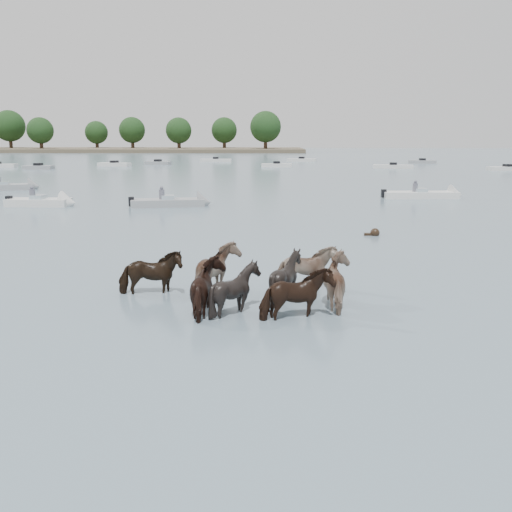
{
  "coord_description": "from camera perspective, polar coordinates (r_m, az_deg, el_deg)",
  "views": [
    {
      "loc": [
        -0.15,
        -11.94,
        4.55
      ],
      "look_at": [
        -0.48,
        3.62,
        1.1
      ],
      "focal_mm": 38.08,
      "sensor_mm": 36.0,
      "label": 1
    }
  ],
  "objects": [
    {
      "name": "swimming_pony",
      "position": [
        25.96,
        12.28,
        2.35
      ],
      "size": [
        0.72,
        0.44,
        0.44
      ],
      "color": "black",
      "rests_on": "ground"
    },
    {
      "name": "motorboat_f",
      "position": [
        51.79,
        -24.13,
        6.64
      ],
      "size": [
        5.56,
        3.32,
        1.92
      ],
      "rotation": [
        0.0,
        0.0,
        0.35
      ],
      "color": "gray",
      "rests_on": "ground"
    },
    {
      "name": "motorboat_b",
      "position": [
        36.49,
        -8.03,
        5.58
      ],
      "size": [
        5.46,
        2.43,
        1.92
      ],
      "rotation": [
        0.0,
        0.0,
        0.16
      ],
      "color": "gray",
      "rests_on": "ground"
    },
    {
      "name": "motorboat_a",
      "position": [
        38.72,
        -20.88,
        5.28
      ],
      "size": [
        4.69,
        1.71,
        1.92
      ],
      "rotation": [
        0.0,
        0.0,
        -0.02
      ],
      "color": "silver",
      "rests_on": "ground"
    },
    {
      "name": "treeline",
      "position": [
        178.37,
        -23.52,
        12.17
      ],
      "size": [
        145.17,
        21.15,
        12.38
      ],
      "color": "#382619",
      "rests_on": "ground"
    },
    {
      "name": "ground",
      "position": [
        12.77,
        1.84,
        -8.37
      ],
      "size": [
        400.0,
        400.0,
        0.0
      ],
      "primitive_type": "plane",
      "color": "slate",
      "rests_on": "ground"
    },
    {
      "name": "distant_flotilla",
      "position": [
        86.24,
        2.04,
        9.65
      ],
      "size": [
        108.34,
        28.26,
        0.93
      ],
      "color": "silver",
      "rests_on": "ground"
    },
    {
      "name": "pony_herd",
      "position": [
        15.1,
        0.02,
        -2.84
      ],
      "size": [
        7.47,
        4.22,
        1.66
      ],
      "color": "black",
      "rests_on": "ground"
    },
    {
      "name": "motorboat_c",
      "position": [
        42.93,
        17.87,
        6.12
      ],
      "size": [
        6.16,
        1.85,
        1.92
      ],
      "rotation": [
        0.0,
        0.0,
        0.04
      ],
      "color": "silver",
      "rests_on": "ground"
    },
    {
      "name": "shoreline",
      "position": [
        176.4,
        -22.49,
        10.26
      ],
      "size": [
        160.0,
        30.0,
        1.0
      ],
      "primitive_type": "cube",
      "color": "#4C4233",
      "rests_on": "ground"
    }
  ]
}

